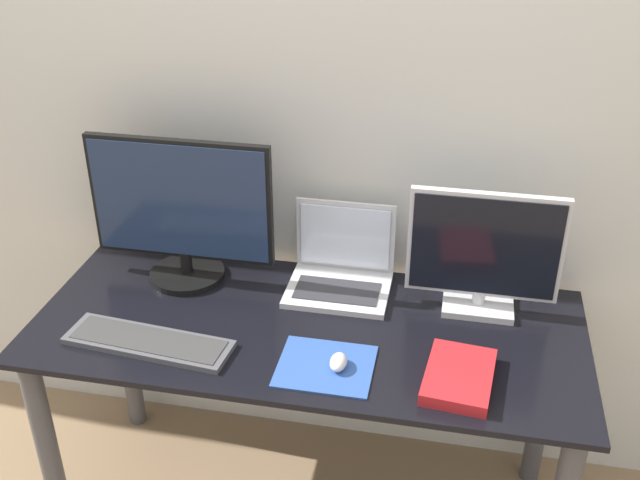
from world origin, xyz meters
TOP-DOWN VIEW (x-y plane):
  - wall_back at (0.00, 0.72)m, footprint 7.00×0.05m
  - desk at (0.00, 0.33)m, footprint 1.54×0.66m
  - monitor_left at (-0.42, 0.51)m, footprint 0.55×0.23m
  - monitor_right at (0.47, 0.51)m, footprint 0.43×0.14m
  - laptop at (0.06, 0.55)m, footprint 0.30×0.24m
  - keyboard at (-0.40, 0.16)m, footprint 0.47×0.17m
  - mousepad at (0.09, 0.16)m, footprint 0.25×0.21m
  - mouse at (0.12, 0.15)m, footprint 0.04×0.07m
  - book at (0.42, 0.16)m, footprint 0.19×0.25m

SIDE VIEW (x-z plane):
  - desk at x=0.00m, z-range 0.22..0.93m
  - mousepad at x=0.09m, z-range 0.71..0.72m
  - keyboard at x=-0.40m, z-range 0.71..0.73m
  - book at x=0.42m, z-range 0.71..0.75m
  - mouse at x=0.12m, z-range 0.72..0.75m
  - laptop at x=0.06m, z-range 0.65..0.90m
  - monitor_right at x=0.47m, z-range 0.71..1.08m
  - monitor_left at x=-0.42m, z-range 0.71..1.16m
  - wall_back at x=0.00m, z-range 0.00..2.50m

